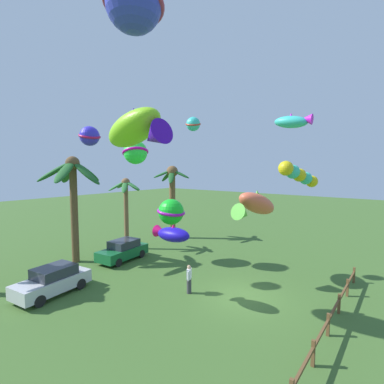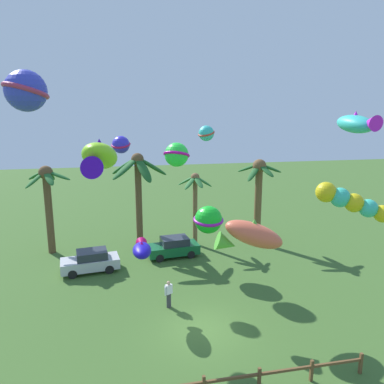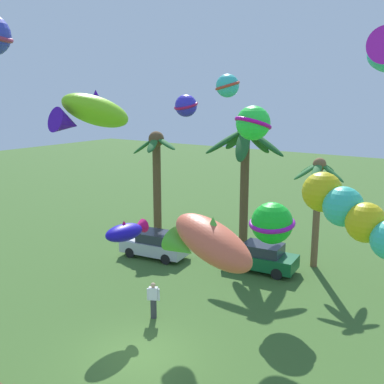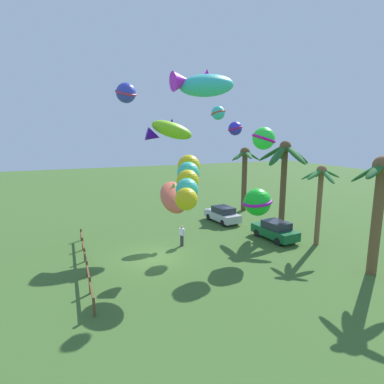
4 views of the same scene
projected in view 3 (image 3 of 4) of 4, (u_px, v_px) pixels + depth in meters
name	position (u px, v px, depth m)	size (l,w,h in m)	color
ground_plane	(139.00, 356.00, 16.63)	(120.00, 120.00, 0.00)	#3D6028
palm_tree_0	(318.00, 189.00, 24.34)	(2.84, 3.08, 6.07)	brown
palm_tree_1	(245.00, 156.00, 26.78)	(4.67, 4.64, 7.76)	brown
palm_tree_2	(157.00, 161.00, 30.96)	(3.53, 3.52, 6.92)	brown
parked_car_0	(155.00, 244.00, 26.59)	(4.09, 2.19, 1.51)	#BCBCC1
parked_car_1	(261.00, 257.00, 24.53)	(4.06, 2.10, 1.51)	#145B2D
spectator_0	(153.00, 300.00, 19.29)	(0.49, 0.38, 1.59)	#38383D
kite_ball_0	(227.00, 86.00, 17.36)	(1.34, 1.35, 0.89)	#37C7BE
kite_fish_2	(92.00, 112.00, 19.72)	(2.21, 4.17, 2.21)	#88D91E
kite_tube_3	(360.00, 218.00, 10.82)	(3.48, 2.05, 1.94)	gold
kite_ball_4	(253.00, 123.00, 21.75)	(2.46, 2.45, 1.66)	#29F03E
kite_fish_5	(208.00, 242.00, 14.68)	(3.87, 2.09, 2.17)	#E86343
kite_ball_6	(186.00, 106.00, 23.41)	(1.61, 1.61, 1.14)	#3328D1
kite_fish_7	(126.00, 231.00, 19.49)	(1.07, 2.25, 0.92)	#1A0FB3
kite_ball_9	(272.00, 223.00, 20.31)	(2.09, 2.10, 1.88)	#16C725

